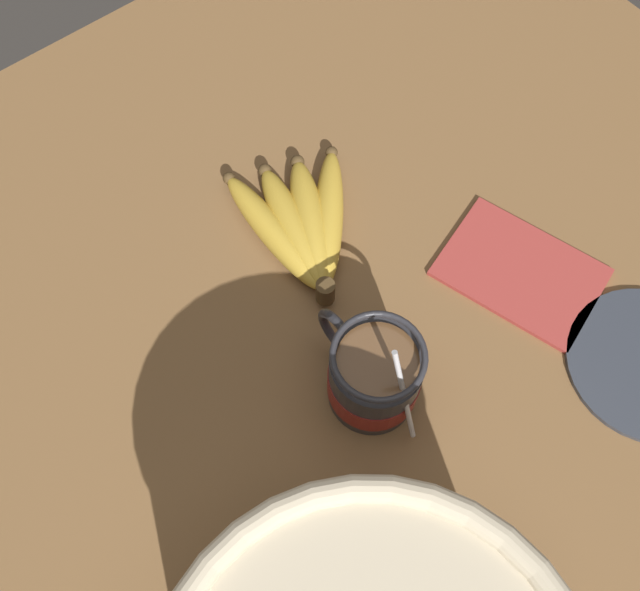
{
  "coord_description": "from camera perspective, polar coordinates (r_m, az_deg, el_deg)",
  "views": [
    {
      "loc": [
        -17.16,
        21.6,
        70.92
      ],
      "look_at": [
        6.71,
        2.59,
        7.75
      ],
      "focal_mm": 40.0,
      "sensor_mm": 36.0,
      "label": 1
    }
  ],
  "objects": [
    {
      "name": "table",
      "position": [
        0.75,
        4.79,
        -4.58
      ],
      "size": [
        115.39,
        115.39,
        3.13
      ],
      "color": "brown",
      "rests_on": "ground"
    },
    {
      "name": "coffee_mug",
      "position": [
        0.67,
        4.29,
        -6.48
      ],
      "size": [
        14.38,
        8.8,
        14.23
      ],
      "color": "#28282D",
      "rests_on": "table"
    },
    {
      "name": "banana_bunch",
      "position": [
        0.78,
        -1.52,
        5.76
      ],
      "size": [
        19.88,
        14.68,
        4.06
      ],
      "color": "#4C381E",
      "rests_on": "table"
    },
    {
      "name": "napkin",
      "position": [
        0.79,
        15.75,
        1.82
      ],
      "size": [
        19.11,
        15.86,
        0.6
      ],
      "color": "#A33833",
      "rests_on": "table"
    }
  ]
}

